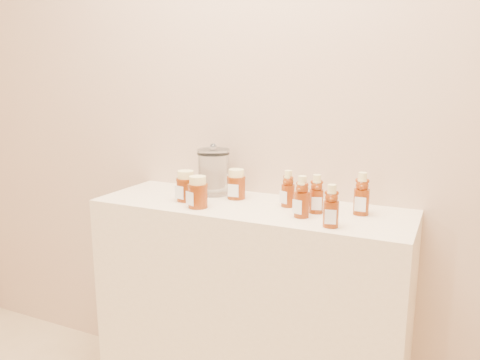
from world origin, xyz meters
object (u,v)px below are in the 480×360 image
at_px(display_table, 249,314).
at_px(bear_bottle_back_left, 288,186).
at_px(bear_bottle_front_left, 302,194).
at_px(honey_jar_left, 186,186).
at_px(glass_canister, 213,170).

bearing_deg(display_table, bear_bottle_back_left, 16.94).
bearing_deg(display_table, bear_bottle_front_left, -16.91).
bearing_deg(bear_bottle_back_left, bear_bottle_front_left, -29.35).
xyz_separation_m(honey_jar_left, glass_canister, (0.05, 0.14, 0.04)).
distance_m(bear_bottle_front_left, honey_jar_left, 0.48).
xyz_separation_m(display_table, glass_canister, (-0.20, 0.09, 0.55)).
distance_m(display_table, glass_canister, 0.60).
relative_size(bear_bottle_back_left, honey_jar_left, 1.29).
bearing_deg(glass_canister, bear_bottle_back_left, -8.62).
distance_m(display_table, bear_bottle_front_left, 0.58).
height_order(display_table, bear_bottle_front_left, bear_bottle_front_left).
height_order(bear_bottle_back_left, glass_canister, glass_canister).
xyz_separation_m(display_table, honey_jar_left, (-0.25, -0.05, 0.51)).
distance_m(display_table, honey_jar_left, 0.57).
xyz_separation_m(display_table, bear_bottle_front_left, (0.23, -0.07, 0.53)).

